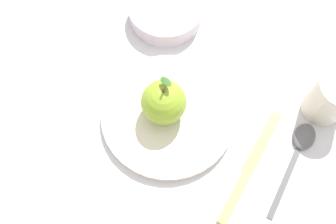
{
  "coord_description": "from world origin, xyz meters",
  "views": [
    {
      "loc": [
        -0.21,
        -0.04,
        0.53
      ],
      "look_at": [
        -0.0,
        0.02,
        0.02
      ],
      "focal_mm": 36.16,
      "sensor_mm": 36.0,
      "label": 1
    }
  ],
  "objects_px": {
    "dinner_plate": "(168,115)",
    "apple": "(164,101)",
    "cup": "(331,98)",
    "knife": "(246,175)",
    "side_bowl": "(166,11)",
    "spoon": "(300,146)"
  },
  "relations": [
    {
      "from": "spoon",
      "to": "dinner_plate",
      "type": "bearing_deg",
      "value": 92.43
    },
    {
      "from": "knife",
      "to": "side_bowl",
      "type": "bearing_deg",
      "value": 38.77
    },
    {
      "from": "cup",
      "to": "knife",
      "type": "bearing_deg",
      "value": 146.41
    },
    {
      "from": "dinner_plate",
      "to": "spoon",
      "type": "height_order",
      "value": "dinner_plate"
    },
    {
      "from": "apple",
      "to": "cup",
      "type": "distance_m",
      "value": 0.27
    },
    {
      "from": "side_bowl",
      "to": "spoon",
      "type": "height_order",
      "value": "side_bowl"
    },
    {
      "from": "cup",
      "to": "knife",
      "type": "xyz_separation_m",
      "value": [
        -0.15,
        0.1,
        -0.04
      ]
    },
    {
      "from": "side_bowl",
      "to": "knife",
      "type": "bearing_deg",
      "value": -141.23
    },
    {
      "from": "side_bowl",
      "to": "knife",
      "type": "relative_size",
      "value": 0.67
    },
    {
      "from": "apple",
      "to": "side_bowl",
      "type": "height_order",
      "value": "apple"
    },
    {
      "from": "side_bowl",
      "to": "spoon",
      "type": "bearing_deg",
      "value": -123.58
    },
    {
      "from": "dinner_plate",
      "to": "apple",
      "type": "bearing_deg",
      "value": 60.82
    },
    {
      "from": "apple",
      "to": "spoon",
      "type": "bearing_deg",
      "value": -88.68
    },
    {
      "from": "dinner_plate",
      "to": "spoon",
      "type": "relative_size",
      "value": 1.3
    },
    {
      "from": "apple",
      "to": "spoon",
      "type": "height_order",
      "value": "apple"
    },
    {
      "from": "dinner_plate",
      "to": "knife",
      "type": "bearing_deg",
      "value": -113.15
    },
    {
      "from": "apple",
      "to": "spoon",
      "type": "xyz_separation_m",
      "value": [
        0.01,
        -0.23,
        -0.05
      ]
    },
    {
      "from": "knife",
      "to": "apple",
      "type": "bearing_deg",
      "value": 66.54
    },
    {
      "from": "side_bowl",
      "to": "spoon",
      "type": "distance_m",
      "value": 0.34
    },
    {
      "from": "dinner_plate",
      "to": "cup",
      "type": "distance_m",
      "value": 0.26
    },
    {
      "from": "apple",
      "to": "cup",
      "type": "bearing_deg",
      "value": -71.77
    },
    {
      "from": "side_bowl",
      "to": "cup",
      "type": "xyz_separation_m",
      "value": [
        -0.11,
        -0.31,
        0.02
      ]
    }
  ]
}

